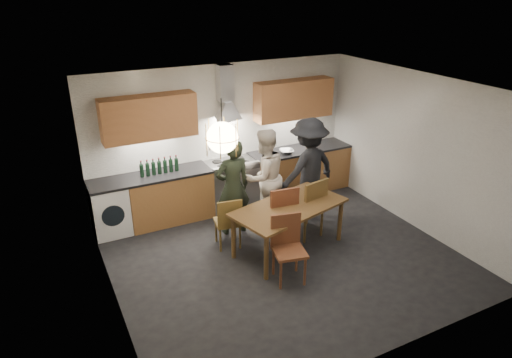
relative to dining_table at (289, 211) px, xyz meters
name	(u,v)px	position (x,y,z in m)	size (l,w,h in m)	color
ground	(283,256)	(-0.18, -0.17, -0.66)	(5.00, 5.00, 0.00)	black
room_shell	(286,152)	(-0.18, -0.17, 1.04)	(5.02, 4.52, 2.61)	white
counter_run	(232,184)	(-0.16, 1.78, -0.21)	(5.00, 0.62, 0.90)	#B97F47
range_stove	(231,184)	(-0.18, 1.77, -0.22)	(0.90, 0.60, 0.92)	silver
wall_fixtures	(227,107)	(-0.18, 1.89, 1.21)	(4.30, 0.54, 1.10)	#CA824D
pendant_lamp	(222,138)	(-1.18, -0.27, 1.44)	(0.43, 0.43, 0.70)	black
dining_table	(289,211)	(0.00, 0.00, 0.00)	(1.94, 1.31, 0.75)	brown
chair_back_left	(229,220)	(-0.82, 0.45, -0.17)	(0.45, 0.45, 0.86)	brown
chair_back_mid	(281,212)	(-0.04, 0.16, -0.07)	(0.52, 0.52, 1.03)	brown
chair_back_right	(310,205)	(0.49, 0.15, -0.07)	(0.54, 0.54, 1.04)	brown
chair_front	(288,243)	(-0.39, -0.63, -0.12)	(0.51, 0.51, 0.95)	brown
person_left	(233,187)	(-0.54, 0.89, 0.16)	(0.60, 0.39, 1.64)	black
person_mid	(264,177)	(0.08, 0.97, 0.18)	(0.82, 0.64, 1.69)	beige
person_right	(308,168)	(0.88, 0.84, 0.24)	(1.16, 0.67, 1.80)	black
mixing_bowl	(287,151)	(0.94, 1.69, 0.27)	(0.27, 0.27, 0.07)	silver
stock_pot	(314,144)	(1.60, 1.76, 0.30)	(0.19, 0.19, 0.13)	silver
wine_bottles	(159,166)	(-1.49, 1.79, 0.38)	(0.67, 0.07, 0.28)	black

